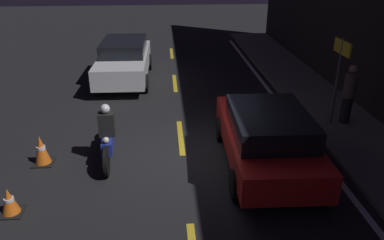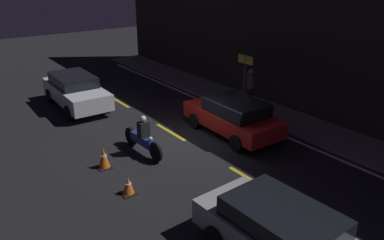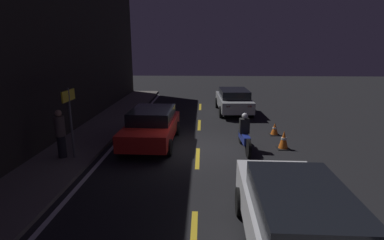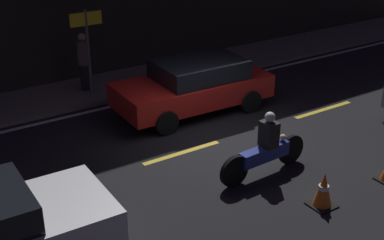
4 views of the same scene
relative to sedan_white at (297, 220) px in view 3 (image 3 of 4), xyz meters
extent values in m
plane|color=black|center=(6.05, 1.88, -0.80)|extent=(56.00, 56.00, 0.00)
cube|color=#605B56|center=(6.05, 6.51, -0.75)|extent=(28.00, 2.12, 0.11)
cube|color=black|center=(6.05, 7.72, 3.15)|extent=(28.00, 0.30, 7.89)
cube|color=gold|center=(0.55, 1.88, -0.80)|extent=(2.00, 0.14, 0.01)
cube|color=gold|center=(5.05, 1.88, -0.80)|extent=(2.00, 0.14, 0.01)
cube|color=gold|center=(9.55, 1.88, -0.80)|extent=(2.00, 0.14, 0.01)
cube|color=gold|center=(14.05, 1.88, -0.80)|extent=(2.00, 0.14, 0.01)
cube|color=silver|center=(6.05, 5.20, -0.80)|extent=(25.20, 0.14, 0.01)
cube|color=silver|center=(0.05, 0.00, -0.13)|extent=(4.57, 1.83, 0.70)
cube|color=black|center=(-0.17, 0.00, 0.46)|extent=(2.53, 1.62, 0.47)
cylinder|color=black|center=(1.48, 0.83, -0.47)|extent=(0.66, 0.19, 0.65)
cylinder|color=black|center=(1.45, -0.88, -0.47)|extent=(0.66, 0.19, 0.65)
cube|color=red|center=(6.55, 3.74, -0.20)|extent=(4.14, 1.90, 0.60)
cube|color=black|center=(6.76, 3.74, 0.35)|extent=(2.30, 1.67, 0.49)
cube|color=red|center=(8.55, 3.11, -0.04)|extent=(0.07, 0.20, 0.10)
cube|color=red|center=(8.59, 4.26, -0.04)|extent=(0.07, 0.20, 0.10)
cylinder|color=black|center=(5.26, 2.91, -0.50)|extent=(0.61, 0.20, 0.61)
cylinder|color=black|center=(5.31, 4.65, -0.50)|extent=(0.61, 0.20, 0.61)
cylinder|color=black|center=(7.80, 2.84, -0.50)|extent=(0.61, 0.20, 0.61)
cylinder|color=black|center=(7.85, 4.58, -0.50)|extent=(0.61, 0.20, 0.61)
cube|color=#9EA0A5|center=(12.55, -0.08, -0.17)|extent=(4.39, 1.88, 0.62)
cube|color=black|center=(12.34, -0.09, 0.36)|extent=(2.43, 1.64, 0.45)
cube|color=red|center=(10.40, 0.40, -0.02)|extent=(0.07, 0.20, 0.10)
cube|color=red|center=(10.44, -0.72, -0.02)|extent=(0.07, 0.20, 0.10)
cylinder|color=black|center=(13.86, 0.81, -0.48)|extent=(0.64, 0.20, 0.64)
cylinder|color=black|center=(13.93, -0.87, -0.48)|extent=(0.64, 0.20, 0.64)
cylinder|color=black|center=(11.18, 0.71, -0.48)|extent=(0.64, 0.20, 0.64)
cylinder|color=black|center=(11.25, -0.97, -0.48)|extent=(0.64, 0.20, 0.64)
cylinder|color=black|center=(6.78, 0.17, -0.46)|extent=(0.68, 0.11, 0.68)
cylinder|color=black|center=(5.18, 0.10, -0.46)|extent=(0.68, 0.13, 0.68)
cube|color=navy|center=(5.98, 0.13, -0.31)|extent=(1.23, 0.30, 0.30)
sphere|color=#F2EABF|center=(6.50, 0.16, -0.08)|extent=(0.14, 0.14, 0.14)
cube|color=black|center=(6.08, 0.14, 0.11)|extent=(0.30, 0.37, 0.55)
sphere|color=silver|center=(6.08, 0.14, 0.50)|extent=(0.22, 0.22, 0.22)
cube|color=black|center=(6.16, -1.39, -0.79)|extent=(0.47, 0.47, 0.03)
cone|color=orange|center=(6.16, -1.39, -0.43)|extent=(0.36, 0.36, 0.68)
cylinder|color=white|center=(6.16, -1.39, -0.40)|extent=(0.20, 0.20, 0.08)
cube|color=black|center=(7.99, -1.47, -0.79)|extent=(0.43, 0.43, 0.03)
cone|color=orange|center=(7.99, -1.47, -0.51)|extent=(0.33, 0.33, 0.51)
cylinder|color=white|center=(7.99, -1.47, -0.49)|extent=(0.18, 0.18, 0.06)
cylinder|color=black|center=(4.69, 6.52, -0.31)|extent=(0.28, 0.28, 0.77)
cylinder|color=#594C47|center=(4.69, 6.52, 0.41)|extent=(0.34, 0.34, 0.68)
sphere|color=tan|center=(4.69, 6.52, 0.86)|extent=(0.22, 0.22, 0.22)
cylinder|color=#4C4C51|center=(4.70, 6.12, 0.51)|extent=(0.08, 0.08, 2.40)
cube|color=yellow|center=(4.70, 6.12, 1.46)|extent=(0.90, 0.05, 0.36)
camera|label=1|loc=(13.97, 1.49, 3.73)|focal=35.00mm
camera|label=2|loc=(16.40, -5.42, 5.13)|focal=35.00mm
camera|label=3|loc=(-4.85, 1.71, 3.06)|focal=28.00mm
camera|label=4|loc=(-0.61, -7.25, 4.95)|focal=50.00mm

